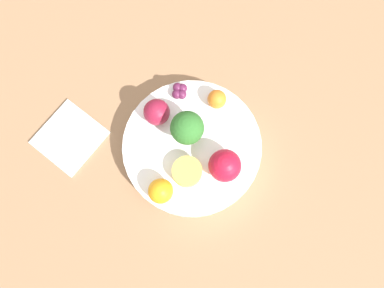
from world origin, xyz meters
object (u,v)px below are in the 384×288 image
at_px(apple_red, 157,112).
at_px(orange_front, 217,99).
at_px(apple_green, 225,166).
at_px(small_cup, 187,172).
at_px(napkin, 70,137).
at_px(grape_cluster, 180,91).
at_px(bowl, 192,148).
at_px(orange_back, 161,191).
at_px(broccoli, 187,128).

relative_size(apple_red, orange_front, 1.37).
height_order(apple_red, apple_green, apple_green).
relative_size(small_cup, napkin, 0.39).
xyz_separation_m(grape_cluster, small_cup, (0.13, -0.08, 0.00)).
bearing_deg(apple_green, bowl, -164.61).
relative_size(orange_back, napkin, 0.32).
relative_size(bowl, apple_red, 5.31).
bearing_deg(apple_green, grape_cluster, 171.39).
height_order(orange_back, small_cup, orange_back).
xyz_separation_m(broccoli, orange_front, (-0.02, 0.08, -0.03)).
distance_m(orange_front, napkin, 0.29).
distance_m(orange_front, small_cup, 0.14).
height_order(broccoli, grape_cluster, broccoli).
xyz_separation_m(orange_front, grape_cluster, (-0.06, -0.04, -0.01)).
distance_m(bowl, broccoli, 0.07).
distance_m(orange_back, grape_cluster, 0.19).
bearing_deg(apple_red, orange_back, -33.44).
bearing_deg(small_cup, broccoli, 142.32).
xyz_separation_m(broccoli, grape_cluster, (-0.07, 0.04, -0.04)).
height_order(apple_green, orange_front, apple_green).
xyz_separation_m(apple_green, grape_cluster, (-0.16, 0.02, -0.02)).
relative_size(apple_red, apple_green, 0.84).
xyz_separation_m(bowl, small_cup, (0.03, -0.04, 0.03)).
distance_m(orange_back, small_cup, 0.06).
bearing_deg(grape_cluster, apple_red, -78.45).
height_order(broccoli, orange_back, broccoli).
xyz_separation_m(apple_red, small_cup, (0.12, -0.02, -0.01)).
bearing_deg(grape_cluster, orange_back, -46.67).
xyz_separation_m(orange_back, small_cup, (-0.00, 0.06, -0.01)).
bearing_deg(bowl, apple_red, -168.55).
bearing_deg(apple_red, napkin, -117.52).
height_order(broccoli, apple_red, broccoli).
bearing_deg(orange_back, bowl, 110.53).
bearing_deg(orange_back, apple_green, 73.88).
bearing_deg(napkin, apple_green, 39.58).
xyz_separation_m(orange_front, orange_back, (0.07, -0.18, 0.00)).
distance_m(broccoli, orange_back, 0.12).
relative_size(bowl, small_cup, 4.80).
xyz_separation_m(bowl, grape_cluster, (-0.09, 0.04, 0.03)).
height_order(orange_back, grape_cluster, orange_back).
bearing_deg(napkin, broccoli, 51.10).
distance_m(bowl, apple_red, 0.10).
distance_m(bowl, orange_back, 0.11).
bearing_deg(bowl, orange_front, 113.81).
relative_size(apple_green, orange_back, 1.31).
xyz_separation_m(broccoli, apple_green, (0.09, 0.01, -0.02)).
xyz_separation_m(apple_red, orange_back, (0.12, -0.08, -0.00)).
height_order(apple_red, orange_back, apple_red).
xyz_separation_m(apple_green, orange_front, (-0.11, 0.07, -0.01)).
relative_size(orange_front, orange_back, 0.80).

